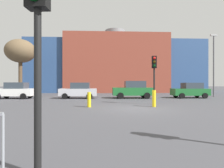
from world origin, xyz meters
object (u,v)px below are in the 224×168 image
Objects in this scene: parked_car_2 at (133,90)px; traffic_light_island at (154,69)px; bare_tree_0 at (20,52)px; traffic_light_near_left at (37,13)px; street_lamp at (214,61)px; parked_car_1 at (79,91)px; parked_car_3 at (190,90)px; bollard_yellow_1 at (89,100)px; parked_car_0 at (15,91)px; bollard_yellow_0 at (154,98)px.

traffic_light_island is (0.56, -6.25, 1.73)m from parked_car_2.
traffic_light_island is at bearing -38.01° from bare_tree_0.
street_lamp reaches higher than traffic_light_near_left.
parked_car_1 is 0.52× the size of bare_tree_0.
traffic_light_island is (-5.72, -6.25, 1.83)m from parked_car_3.
parked_car_2 reaches higher than bollard_yellow_1.
street_lamp is at bearing -151.90° from parked_car_3.
bollard_yellow_1 is at bearing -63.87° from traffic_light_island.
bare_tree_0 reaches higher than parked_car_3.
parked_car_2 is at bearing -163.39° from traffic_light_island.
traffic_light_near_left is at bearing 115.86° from parked_car_0.
bollard_yellow_1 is at bearing -175.18° from traffic_light_near_left.
parked_car_0 is at bearing -148.29° from traffic_light_near_left.
traffic_light_island is at bearing 14.62° from bollard_yellow_1.
traffic_light_island reaches higher than bollard_yellow_1.
parked_car_0 is 11.12m from bollard_yellow_1.
parked_car_2 is at bearing 91.44° from bollard_yellow_0.
traffic_light_near_left reaches higher than parked_car_0.
parked_car_1 is 5.78m from parked_car_2.
parked_car_0 is 14.64m from bollard_yellow_0.
traffic_light_near_left is at bearing -116.21° from bollard_yellow_0.
bare_tree_0 is 7.49× the size of bollard_yellow_1.
street_lamp reaches higher than parked_car_3.
parked_car_0 is at bearing 149.06° from bollard_yellow_0.
parked_car_1 is 16.44m from street_lamp.
parked_car_3 is 12.82m from bollard_yellow_1.
parked_car_0 is at bearing 0.00° from parked_car_3.
parked_car_1 is 3.90× the size of bollard_yellow_1.
parked_car_1 is 9.08m from traffic_light_island.
bare_tree_0 is 19.85m from bollard_yellow_0.
bollard_yellow_1 is (8.23, -7.47, -0.34)m from parked_car_0.
bollard_yellow_0 is at bearing 51.02° from parked_car_3.
bollard_yellow_1 is (-4.32, 0.06, -0.06)m from bollard_yellow_0.
parked_car_2 is 1.16× the size of traffic_light_near_left.
traffic_light_near_left is (-10.58, -16.65, 1.89)m from parked_car_3.
traffic_light_island is 3.24× the size of bollard_yellow_0.
bollard_yellow_0 is (4.49, 9.12, -2.16)m from traffic_light_near_left.
traffic_light_island is (6.33, -6.25, 1.82)m from parked_car_1.
parked_car_3 is (18.65, -0.00, -0.01)m from parked_car_0.
traffic_light_near_left is at bearing -13.51° from traffic_light_island.
parked_car_3 is at bearing -151.90° from street_lamp.
traffic_light_near_left is (1.48, -16.65, 1.88)m from parked_car_1.
parked_car_2 is at bearing -20.29° from bare_tree_0.
parked_car_3 is at bearing 51.02° from bollard_yellow_0.
parked_car_2 is 1.11× the size of parked_car_3.
parked_car_0 is 6.59m from parked_car_1.
bare_tree_0 is at bearing 128.17° from bollard_yellow_1.
parked_car_1 is 12.06m from parked_car_3.
bollard_yellow_0 is at bearing -4.47° from traffic_light_island.
street_lamp is at bearing 148.17° from traffic_light_near_left.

